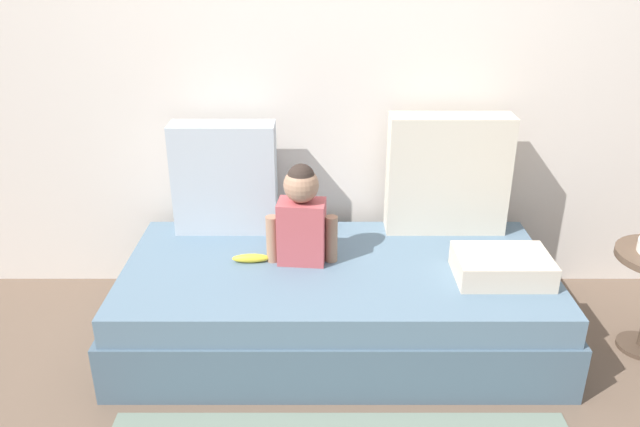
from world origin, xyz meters
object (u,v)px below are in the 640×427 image
throw_pillow_left (225,178)px  throw_pillow_right (448,174)px  toddler (302,215)px  couch (337,302)px  banana (251,258)px  folded_blanket (502,266)px

throw_pillow_left → throw_pillow_right: size_ratio=0.93×
throw_pillow_left → toddler: throw_pillow_left is taller
couch → throw_pillow_right: bearing=34.5°
toddler → banana: toddler is taller
throw_pillow_left → throw_pillow_right: 1.08m
throw_pillow_right → banana: (-0.93, -0.35, -0.27)m
couch → folded_blanket: (0.70, -0.12, 0.25)m
banana → folded_blanket: folded_blanket is taller
folded_blanket → toddler: bearing=169.8°
couch → throw_pillow_left: size_ratio=3.60×
throw_pillow_left → folded_blanket: size_ratio=1.37×
toddler → banana: size_ratio=2.72×
couch → toddler: (-0.16, 0.04, 0.42)m
throw_pillow_left → folded_blanket: throw_pillow_left is taller
banana → throw_pillow_right: bearing=20.6°
folded_blanket → banana: bearing=172.8°
couch → folded_blanket: folded_blanket is taller
throw_pillow_right → folded_blanket: (0.16, -0.49, -0.24)m
toddler → throw_pillow_right: bearing=25.5°
throw_pillow_right → folded_blanket: bearing=-71.6°
throw_pillow_left → toddler: 0.51m
couch → banana: (-0.39, 0.02, 0.22)m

